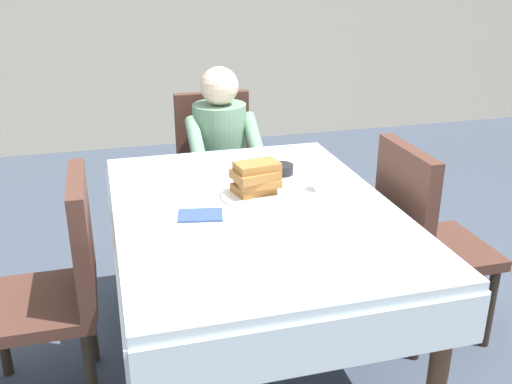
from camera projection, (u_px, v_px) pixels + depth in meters
ground_plane at (255, 358)px, 2.61m from camera, size 14.00×14.00×0.00m
dining_table_main at (255, 227)px, 2.37m from camera, size 1.12×1.52×0.74m
chair_diner at (216, 162)px, 3.48m from camera, size 0.44×0.45×0.93m
diner_person at (221, 148)px, 3.29m from camera, size 0.40×0.43×1.12m
chair_left_side at (60, 278)px, 2.22m from camera, size 0.45×0.44×0.93m
chair_right_side at (421, 232)px, 2.60m from camera, size 0.45×0.44×0.93m
plate_breakfast at (255, 195)px, 2.42m from camera, size 0.28×0.28×0.02m
breakfast_stack at (256, 178)px, 2.41m from camera, size 0.21×0.17×0.13m
cup_coffee at (323, 181)px, 2.48m from camera, size 0.11×0.08×0.08m
bowl_butter at (282, 169)px, 2.68m from camera, size 0.11×0.11×0.04m
syrup_pitcher at (196, 178)px, 2.53m from camera, size 0.08×0.08×0.07m
fork_left_of_plate at (211, 203)px, 2.36m from camera, size 0.03×0.18×0.00m
knife_right_of_plate at (300, 194)px, 2.45m from camera, size 0.02×0.20×0.00m
spoon_near_edge at (271, 231)px, 2.12m from camera, size 0.15×0.03×0.00m
napkin_folded at (200, 215)px, 2.24m from camera, size 0.19×0.15×0.01m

